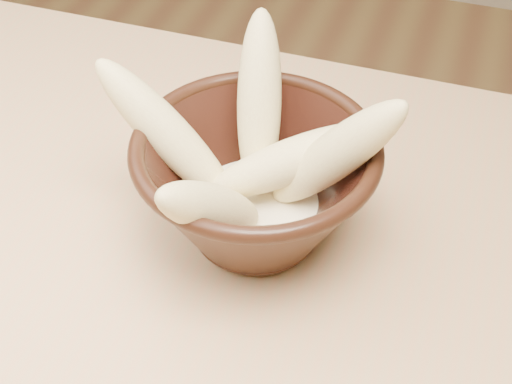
# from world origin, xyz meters

# --- Properties ---
(table) EXTENTS (1.20, 0.80, 0.75)m
(table) POSITION_xyz_m (0.00, 0.00, 0.67)
(table) COLOR tan
(table) RESTS_ON ground
(bowl) EXTENTS (0.19, 0.19, 0.11)m
(bowl) POSITION_xyz_m (0.20, 0.12, 0.81)
(bowl) COLOR black
(bowl) RESTS_ON table
(milk_puddle) EXTENTS (0.11, 0.11, 0.02)m
(milk_puddle) POSITION_xyz_m (0.20, 0.12, 0.78)
(milk_puddle) COLOR #FEF0CC
(milk_puddle) RESTS_ON bowl
(banana_upright) EXTENTS (0.06, 0.11, 0.15)m
(banana_upright) POSITION_xyz_m (0.18, 0.17, 0.85)
(banana_upright) COLOR #D5BA7D
(banana_upright) RESTS_ON bowl
(banana_left) EXTENTS (0.14, 0.05, 0.13)m
(banana_left) POSITION_xyz_m (0.12, 0.12, 0.84)
(banana_left) COLOR #D5BA7D
(banana_left) RESTS_ON bowl
(banana_right) EXTENTS (0.12, 0.04, 0.14)m
(banana_right) POSITION_xyz_m (0.25, 0.13, 0.85)
(banana_right) COLOR #D5BA7D
(banana_right) RESTS_ON bowl
(banana_across) EXTENTS (0.15, 0.10, 0.08)m
(banana_across) POSITION_xyz_m (0.22, 0.14, 0.83)
(banana_across) COLOR #D5BA7D
(banana_across) RESTS_ON bowl
(banana_front) EXTENTS (0.08, 0.12, 0.12)m
(banana_front) POSITION_xyz_m (0.18, 0.06, 0.84)
(banana_front) COLOR #D5BA7D
(banana_front) RESTS_ON bowl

